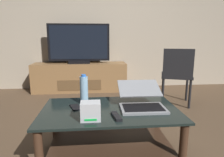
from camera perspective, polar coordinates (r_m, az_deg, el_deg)
name	(u,v)px	position (r m, az deg, el deg)	size (l,w,h in m)	color
ground_plane	(117,138)	(2.14, 1.59, -16.71)	(7.68, 7.68, 0.00)	brown
back_wall	(104,18)	(4.14, -2.21, 16.99)	(6.40, 0.12, 2.80)	#B2A38C
coffee_table	(110,125)	(1.70, -0.55, -13.23)	(1.11, 0.67, 0.45)	black
media_cabinet	(80,77)	(3.88, -9.16, 0.41)	(1.76, 0.45, 0.54)	olive
television	(79,44)	(3.78, -9.49, 9.64)	(1.13, 0.20, 0.73)	black
dining_chair	(177,73)	(3.12, 18.18, 1.46)	(0.56, 0.56, 0.87)	black
laptop	(141,100)	(1.69, 8.43, -6.06)	(0.37, 0.42, 0.19)	gray
router_box	(91,111)	(1.42, -6.19, -9.30)	(0.14, 0.11, 0.13)	silver
water_bottle_near	(84,90)	(1.75, -8.07, -3.27)	(0.07, 0.07, 0.26)	#99C6E5
cell_phone	(75,107)	(1.69, -10.48, -8.12)	(0.07, 0.14, 0.01)	black
tv_remote	(116,116)	(1.47, 1.27, -10.82)	(0.04, 0.16, 0.02)	black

